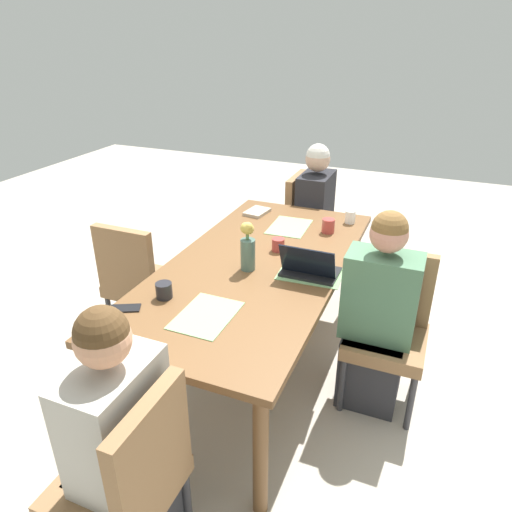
% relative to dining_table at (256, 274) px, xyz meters
% --- Properties ---
extents(ground_plane, '(10.00, 10.00, 0.00)m').
position_rel_dining_table_xyz_m(ground_plane, '(0.00, 0.00, -0.68)').
color(ground_plane, '#B2A899').
extents(dining_table, '(2.10, 1.00, 0.75)m').
position_rel_dining_table_xyz_m(dining_table, '(0.00, 0.00, 0.00)').
color(dining_table, brown).
rests_on(dining_table, ground_plane).
extents(chair_head_right_left_near, '(0.44, 0.44, 0.90)m').
position_rel_dining_table_xyz_m(chair_head_right_left_near, '(1.37, 0.05, -0.18)').
color(chair_head_right_left_near, olive).
rests_on(chair_head_right_left_near, ground_plane).
extents(person_head_right_left_near, '(0.40, 0.36, 1.19)m').
position_rel_dining_table_xyz_m(person_head_right_left_near, '(1.31, -0.02, -0.15)').
color(person_head_right_left_near, '#2D2D33').
rests_on(person_head_right_left_near, ground_plane).
extents(chair_head_left_left_mid, '(0.44, 0.44, 0.90)m').
position_rel_dining_table_xyz_m(chair_head_left_left_mid, '(-1.38, -0.08, -0.18)').
color(chair_head_left_left_mid, olive).
rests_on(chair_head_left_left_mid, ground_plane).
extents(person_head_left_left_mid, '(0.40, 0.36, 1.19)m').
position_rel_dining_table_xyz_m(person_head_left_left_mid, '(-1.32, -0.01, -0.15)').
color(person_head_left_left_mid, '#2D2D33').
rests_on(person_head_left_left_mid, ground_plane).
extents(chair_far_left_far, '(0.44, 0.44, 0.90)m').
position_rel_dining_table_xyz_m(chair_far_left_far, '(-0.06, 0.81, -0.18)').
color(chair_far_left_far, olive).
rests_on(chair_far_left_far, ground_plane).
extents(person_far_left_far, '(0.36, 0.40, 1.19)m').
position_rel_dining_table_xyz_m(person_far_left_far, '(0.01, 0.75, -0.15)').
color(person_far_left_far, '#2D2D33').
rests_on(person_far_left_far, ground_plane).
extents(chair_near_right_near, '(0.44, 0.44, 0.90)m').
position_rel_dining_table_xyz_m(chair_near_right_near, '(0.04, -0.85, -0.18)').
color(chair_near_right_near, olive).
rests_on(chair_near_right_near, ground_plane).
extents(flower_vase, '(0.09, 0.09, 0.29)m').
position_rel_dining_table_xyz_m(flower_vase, '(0.08, -0.02, 0.23)').
color(flower_vase, '#4C6B60').
rests_on(flower_vase, dining_table).
extents(placemat_head_right_left_near, '(0.36, 0.26, 0.00)m').
position_rel_dining_table_xyz_m(placemat_head_right_left_near, '(0.62, -0.01, 0.08)').
color(placemat_head_right_left_near, '#7FAD70').
rests_on(placemat_head_right_left_near, dining_table).
extents(placemat_head_left_left_mid, '(0.37, 0.27, 0.00)m').
position_rel_dining_table_xyz_m(placemat_head_left_left_mid, '(-0.62, -0.00, 0.08)').
color(placemat_head_left_left_mid, '#7FAD70').
rests_on(placemat_head_left_left_mid, dining_table).
extents(placemat_far_left_far, '(0.28, 0.37, 0.00)m').
position_rel_dining_table_xyz_m(placemat_far_left_far, '(0.01, 0.34, 0.08)').
color(placemat_far_left_far, '#7FAD70').
rests_on(placemat_far_left_far, dining_table).
extents(laptop_far_left_far, '(0.22, 0.32, 0.20)m').
position_rel_dining_table_xyz_m(laptop_far_left_far, '(0.03, 0.34, 0.12)').
color(laptop_far_left_far, black).
rests_on(laptop_far_left_far, dining_table).
extents(coffee_mug_near_left, '(0.07, 0.07, 0.09)m').
position_rel_dining_table_xyz_m(coffee_mug_near_left, '(-0.86, 0.38, 0.12)').
color(coffee_mug_near_left, white).
rests_on(coffee_mug_near_left, dining_table).
extents(coffee_mug_near_right, '(0.09, 0.09, 0.10)m').
position_rel_dining_table_xyz_m(coffee_mug_near_right, '(-0.63, 0.28, 0.12)').
color(coffee_mug_near_right, '#AD3D38').
rests_on(coffee_mug_near_right, dining_table).
extents(coffee_mug_centre_left, '(0.08, 0.08, 0.08)m').
position_rel_dining_table_xyz_m(coffee_mug_centre_left, '(-0.22, 0.06, 0.11)').
color(coffee_mug_centre_left, '#AD3D38').
rests_on(coffee_mug_centre_left, dining_table).
extents(coffee_mug_centre_right, '(0.09, 0.09, 0.08)m').
position_rel_dining_table_xyz_m(coffee_mug_centre_right, '(0.55, -0.29, 0.12)').
color(coffee_mug_centre_right, '#232328').
rests_on(coffee_mug_centre_right, dining_table).
extents(book_red_cover, '(0.22, 0.17, 0.02)m').
position_rel_dining_table_xyz_m(book_red_cover, '(-0.78, -0.31, 0.09)').
color(book_red_cover, '#B2A38E').
rests_on(book_red_cover, dining_table).
extents(phone_black, '(0.13, 0.17, 0.01)m').
position_rel_dining_table_xyz_m(phone_black, '(0.72, -0.42, 0.08)').
color(phone_black, black).
rests_on(phone_black, dining_table).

